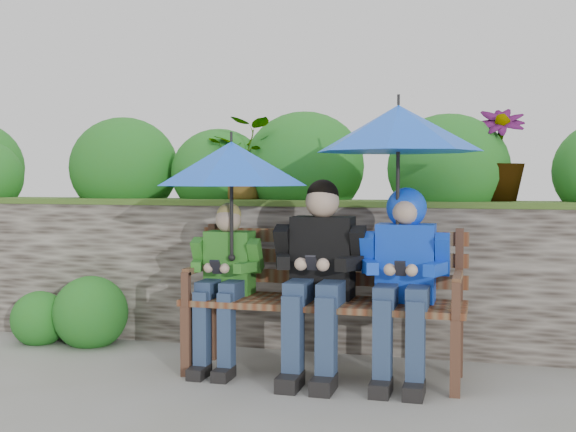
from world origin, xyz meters
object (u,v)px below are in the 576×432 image
(umbrella_right, at_px, (398,129))
(boy_left, at_px, (225,275))
(boy_middle, at_px, (319,269))
(umbrella_left, at_px, (231,164))
(boy_right, at_px, (404,267))
(park_bench, at_px, (325,291))

(umbrella_right, bearing_deg, boy_left, -179.30)
(boy_middle, height_order, umbrella_left, umbrella_left)
(boy_right, bearing_deg, park_bench, 172.14)
(boy_right, xyz_separation_m, umbrella_left, (-1.05, -0.02, 0.60))
(boy_left, xyz_separation_m, umbrella_right, (1.06, 0.01, 0.88))
(boy_middle, xyz_separation_m, umbrella_right, (0.46, 0.03, 0.82))
(boy_left, bearing_deg, boy_right, 0.14)
(boy_middle, distance_m, umbrella_right, 0.94)
(umbrella_right, bearing_deg, boy_middle, -176.51)
(boy_right, distance_m, umbrella_left, 1.21)
(park_bench, xyz_separation_m, boy_right, (0.48, -0.07, 0.17))
(umbrella_left, bearing_deg, boy_left, 164.70)
(boy_middle, relative_size, umbrella_right, 1.22)
(park_bench, height_order, boy_left, boy_left)
(boy_middle, relative_size, boy_right, 1.04)
(boy_middle, bearing_deg, umbrella_left, 179.93)
(boy_middle, height_order, umbrella_right, umbrella_right)
(boy_left, bearing_deg, umbrella_right, 0.70)
(boy_left, height_order, umbrella_left, umbrella_left)
(boy_middle, xyz_separation_m, umbrella_left, (-0.55, 0.00, 0.62))
(park_bench, xyz_separation_m, umbrella_left, (-0.57, -0.08, 0.77))
(park_bench, xyz_separation_m, boy_middle, (-0.02, -0.08, 0.14))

